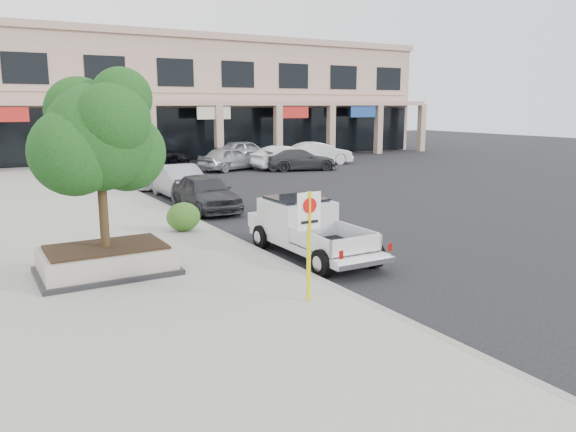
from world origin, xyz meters
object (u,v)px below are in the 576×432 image
object	(u,v)px
no_parking_sign	(309,231)
curb_car_b	(180,182)
planter_tree	(103,138)
lot_car_b	(286,157)
curb_car_c	(143,174)
lot_car_e	(245,151)
lot_car_f	(318,153)
planter	(107,260)
curb_car_d	(118,159)
curb_car_a	(206,192)
pickup_truck	(313,230)
lot_car_c	(301,160)
lot_car_a	(230,159)
lot_car_d	(155,155)

from	to	relation	value
no_parking_sign	curb_car_b	world-z (taller)	no_parking_sign
planter_tree	lot_car_b	distance (m)	24.21
curb_car_b	lot_car_b	size ratio (longest dim) A/B	0.98
curb_car_c	lot_car_b	xyz separation A→B (m)	(10.47, 3.20, 0.10)
lot_car_e	lot_car_f	world-z (taller)	lot_car_e
planter	curb_car_d	bearing A→B (deg)	75.73
curb_car_a	curb_car_b	distance (m)	3.50
curb_car_d	lot_car_b	xyz separation A→B (m)	(9.92, -4.32, -0.04)
planter_tree	pickup_truck	world-z (taller)	planter_tree
curb_car_a	lot_car_c	xyz separation A→B (m)	(10.70, 10.21, -0.06)
planter	pickup_truck	bearing A→B (deg)	-8.77
curb_car_a	lot_car_b	world-z (taller)	lot_car_b
lot_car_f	lot_car_b	bearing A→B (deg)	124.38
pickup_truck	lot_car_e	xyz separation A→B (m)	(10.16, 25.16, 0.02)
no_parking_sign	curb_car_c	xyz separation A→B (m)	(2.05, 19.39, -0.97)
planter	lot_car_c	size ratio (longest dim) A/B	0.68
no_parking_sign	lot_car_c	bearing A→B (deg)	58.91
no_parking_sign	curb_car_a	xyz separation A→B (m)	(2.29, 11.33, -0.89)
planter	lot_car_a	xyz separation A→B (m)	(12.22, 19.64, 0.29)
planter	lot_car_b	distance (m)	24.27
curb_car_b	lot_car_b	world-z (taller)	lot_car_b
lot_car_b	lot_car_d	world-z (taller)	lot_car_b
lot_car_e	curb_car_c	bearing A→B (deg)	127.45
no_parking_sign	lot_car_f	world-z (taller)	no_parking_sign
pickup_truck	lot_car_f	world-z (taller)	lot_car_f
lot_car_a	pickup_truck	bearing A→B (deg)	142.88
pickup_truck	curb_car_c	world-z (taller)	pickup_truck
planter	lot_car_a	distance (m)	23.13
curb_car_d	lot_car_b	bearing A→B (deg)	-22.79
curb_car_c	lot_car_e	world-z (taller)	lot_car_e
planter	lot_car_c	distance (m)	23.79
curb_car_d	lot_car_e	size ratio (longest dim) A/B	1.22
lot_car_b	lot_car_a	bearing A→B (deg)	68.62
lot_car_c	lot_car_d	world-z (taller)	lot_car_d
curb_car_c	lot_car_d	world-z (taller)	lot_car_d
pickup_truck	lot_car_c	xyz separation A→B (m)	(10.77, 18.27, -0.10)
no_parking_sign	lot_car_e	world-z (taller)	no_parking_sign
pickup_truck	curb_car_c	size ratio (longest dim) A/B	1.09
lot_car_b	lot_car_c	xyz separation A→B (m)	(0.46, -1.06, -0.08)
planter_tree	curb_car_c	bearing A→B (deg)	71.30
curb_car_b	curb_car_a	bearing A→B (deg)	-94.00
curb_car_a	lot_car_d	distance (m)	18.37
curb_car_b	lot_car_f	size ratio (longest dim) A/B	0.95
curb_car_a	no_parking_sign	bearing A→B (deg)	-100.42
no_parking_sign	pickup_truck	distance (m)	4.04
curb_car_c	lot_car_b	bearing A→B (deg)	13.68
no_parking_sign	lot_car_d	world-z (taller)	no_parking_sign
planter	planter_tree	xyz separation A→B (m)	(0.13, 0.15, 2.94)
curb_car_b	lot_car_e	world-z (taller)	lot_car_e
planter	lot_car_f	size ratio (longest dim) A/B	0.67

